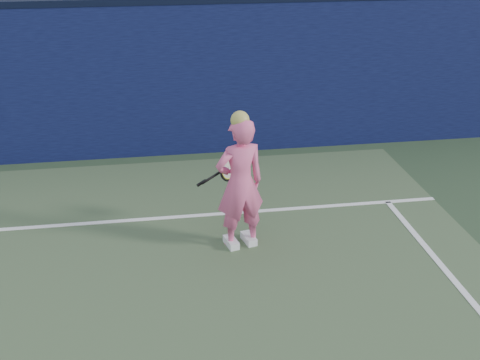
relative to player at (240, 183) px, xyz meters
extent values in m
cube|color=black|center=(-2.52, 3.33, 0.40)|extent=(24.00, 0.40, 2.50)
cube|color=black|center=(-2.52, 3.33, 1.70)|extent=(24.00, 0.42, 0.10)
imported|color=#EB5B8F|center=(0.00, 0.00, -0.01)|extent=(0.69, 0.53, 1.68)
sphere|color=tan|center=(0.00, 0.00, 0.80)|extent=(0.22, 0.22, 0.22)
cube|color=white|center=(0.12, 0.03, -0.80)|extent=(0.18, 0.30, 0.10)
cube|color=white|center=(-0.12, -0.03, -0.80)|extent=(0.18, 0.30, 0.10)
torus|color=black|center=(-0.07, 0.47, -0.01)|extent=(0.29, 0.26, 0.34)
torus|color=#D3F116|center=(-0.07, 0.47, -0.01)|extent=(0.23, 0.21, 0.28)
cylinder|color=beige|center=(-0.07, 0.47, -0.01)|extent=(0.23, 0.20, 0.27)
cylinder|color=black|center=(-0.30, 0.38, -0.07)|extent=(0.28, 0.19, 0.11)
cylinder|color=black|center=(-0.44, 0.33, -0.12)|extent=(0.14, 0.11, 0.07)
cube|color=white|center=(-2.52, 0.83, -0.83)|extent=(11.00, 0.08, 0.01)
camera|label=1|loc=(-1.01, -6.49, 3.04)|focal=45.00mm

